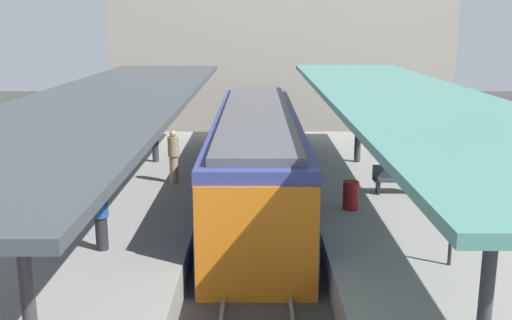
{
  "coord_description": "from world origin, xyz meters",
  "views": [
    {
      "loc": [
        -0.02,
        -13.84,
        6.1
      ],
      "look_at": [
        -0.04,
        4.51,
        1.81
      ],
      "focal_mm": 41.17,
      "sensor_mm": 36.0,
      "label": 1
    }
  ],
  "objects": [
    {
      "name": "platform_bench",
      "position": [
        4.27,
        3.51,
        1.46
      ],
      "size": [
        1.4,
        0.41,
        0.86
      ],
      "color": "black",
      "rests_on": "platform_right"
    },
    {
      "name": "rail_near_side",
      "position": [
        -0.72,
        0.0,
        0.27
      ],
      "size": [
        0.08,
        28.0,
        0.14
      ],
      "primitive_type": "cube",
      "color": "slate",
      "rests_on": "track_ballast"
    },
    {
      "name": "passenger_mid_platform",
      "position": [
        -3.56,
        -1.12,
        1.86
      ],
      "size": [
        0.36,
        0.36,
        1.66
      ],
      "color": "#232328",
      "rests_on": "platform_left"
    },
    {
      "name": "platform_right",
      "position": [
        3.8,
        0.0,
        0.5
      ],
      "size": [
        4.4,
        28.0,
        1.0
      ],
      "primitive_type": "cube",
      "color": "gray",
      "rests_on": "ground_plane"
    },
    {
      "name": "commuter_train",
      "position": [
        0.0,
        5.61,
        1.73
      ],
      "size": [
        2.78,
        15.61,
        3.1
      ],
      "color": "#38428C",
      "rests_on": "track_ballast"
    },
    {
      "name": "track_ballast",
      "position": [
        0.0,
        0.0,
        0.1
      ],
      "size": [
        3.2,
        28.0,
        0.2
      ],
      "primitive_type": "cube",
      "color": "#423F3D",
      "rests_on": "ground_plane"
    },
    {
      "name": "passenger_near_bench",
      "position": [
        -2.7,
        4.73,
        1.91
      ],
      "size": [
        0.36,
        0.36,
        1.74
      ],
      "color": "#998460",
      "rests_on": "platform_left"
    },
    {
      "name": "platform_left",
      "position": [
        -3.8,
        0.0,
        0.5
      ],
      "size": [
        4.4,
        28.0,
        1.0
      ],
      "primitive_type": "cube",
      "color": "gray",
      "rests_on": "ground_plane"
    },
    {
      "name": "canopy_right",
      "position": [
        3.8,
        1.4,
        4.22
      ],
      "size": [
        4.18,
        21.0,
        3.34
      ],
      "color": "#333335",
      "rests_on": "platform_right"
    },
    {
      "name": "ground_plane",
      "position": [
        0.0,
        0.0,
        0.0
      ],
      "size": [
        80.0,
        80.0,
        0.0
      ],
      "primitive_type": "plane",
      "color": "#383835"
    },
    {
      "name": "canopy_left",
      "position": [
        -3.8,
        1.4,
        4.17
      ],
      "size": [
        4.18,
        21.0,
        3.29
      ],
      "color": "#333335",
      "rests_on": "platform_left"
    },
    {
      "name": "platform_sign",
      "position": [
        4.16,
        -2.0,
        2.62
      ],
      "size": [
        0.9,
        0.08,
        2.21
      ],
      "color": "#262628",
      "rests_on": "platform_right"
    },
    {
      "name": "rail_far_side",
      "position": [
        0.72,
        0.0,
        0.27
      ],
      "size": [
        0.08,
        28.0,
        0.14
      ],
      "primitive_type": "cube",
      "color": "slate",
      "rests_on": "track_ballast"
    },
    {
      "name": "litter_bin",
      "position": [
        2.64,
        1.91,
        1.4
      ],
      "size": [
        0.44,
        0.44,
        0.8
      ],
      "primitive_type": "cylinder",
      "color": "maroon",
      "rests_on": "platform_right"
    },
    {
      "name": "station_building_backdrop",
      "position": [
        1.38,
        20.0,
        5.5
      ],
      "size": [
        18.0,
        6.0,
        11.0
      ],
      "primitive_type": "cube",
      "color": "#A89E8E",
      "rests_on": "ground_plane"
    }
  ]
}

